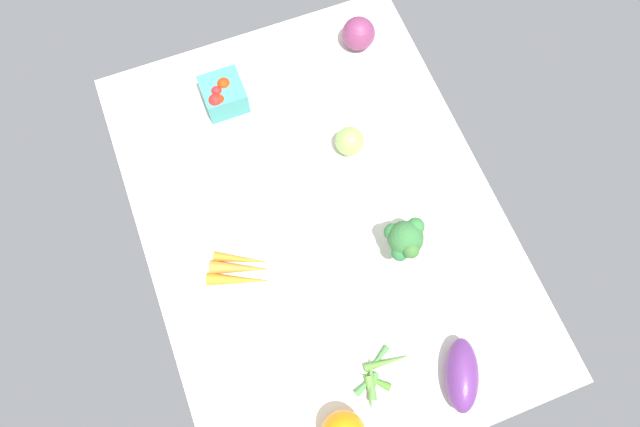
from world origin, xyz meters
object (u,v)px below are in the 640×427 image
(berry_basket, at_px, (223,94))
(broccoli_head, at_px, (405,239))
(heirloom_tomato_green, at_px, (350,141))
(carrot_bunch, at_px, (241,270))
(okra_pile, at_px, (375,377))
(eggplant, at_px, (462,375))
(red_onion_center, at_px, (358,34))

(berry_basket, relative_size, broccoli_head, 0.81)
(heirloom_tomato_green, xyz_separation_m, broccoli_head, (0.27, 0.01, 0.04))
(carrot_bunch, xyz_separation_m, okra_pile, (0.30, 0.18, -0.01))
(berry_basket, relative_size, eggplant, 0.66)
(okra_pile, bearing_deg, heirloom_tomato_green, 163.71)
(carrot_bunch, xyz_separation_m, red_onion_center, (-0.45, 0.45, 0.03))
(eggplant, relative_size, broccoli_head, 1.23)
(eggplant, xyz_separation_m, broccoli_head, (-0.28, -0.00, 0.04))
(eggplant, bearing_deg, red_onion_center, 16.97)
(heirloom_tomato_green, xyz_separation_m, okra_pile, (0.49, -0.14, -0.02))
(carrot_bunch, bearing_deg, red_onion_center, 134.93)
(red_onion_center, xyz_separation_m, broccoli_head, (0.52, -0.12, 0.04))
(heirloom_tomato_green, relative_size, broccoli_head, 0.57)
(okra_pile, bearing_deg, broccoli_head, 145.44)
(carrot_bunch, height_order, heirloom_tomato_green, heirloom_tomato_green)
(carrot_bunch, xyz_separation_m, eggplant, (0.36, 0.33, 0.02))
(carrot_bunch, distance_m, eggplant, 0.49)
(red_onion_center, bearing_deg, carrot_bunch, -45.07)
(berry_basket, bearing_deg, red_onion_center, 96.95)
(berry_basket, distance_m, eggplant, 0.80)
(berry_basket, bearing_deg, carrot_bunch, -13.17)
(berry_basket, distance_m, okra_pile, 0.71)
(eggplant, height_order, broccoli_head, broccoli_head)
(carrot_bunch, height_order, berry_basket, berry_basket)
(red_onion_center, bearing_deg, broccoli_head, -12.53)
(red_onion_center, height_order, berry_basket, same)
(berry_basket, height_order, heirloom_tomato_green, berry_basket)
(red_onion_center, relative_size, okra_pile, 0.58)
(broccoli_head, bearing_deg, heirloom_tomato_green, -177.77)
(heirloom_tomato_green, bearing_deg, broccoli_head, 2.23)
(red_onion_center, bearing_deg, eggplant, -8.13)
(berry_basket, bearing_deg, heirloom_tomato_green, 46.69)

